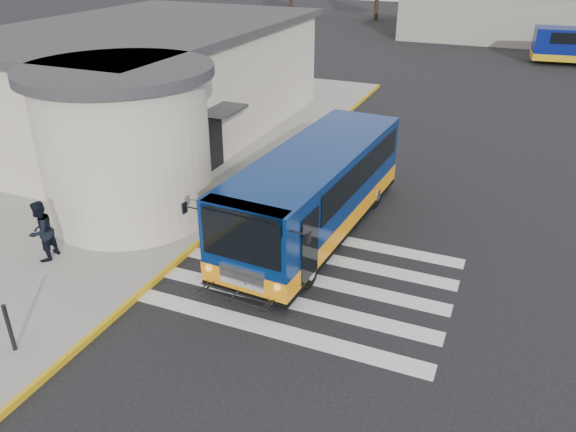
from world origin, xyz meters
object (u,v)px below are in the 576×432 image
at_px(transit_bus, 315,195).
at_px(bollard, 9,328).
at_px(pedestrian_b, 41,231).
at_px(pedestrian_a, 125,210).

height_order(transit_bus, bollard, transit_bus).
bearing_deg(pedestrian_b, pedestrian_a, 138.85).
height_order(pedestrian_a, pedestrian_b, pedestrian_a).
bearing_deg(transit_bus, pedestrian_b, -139.66).
bearing_deg(transit_bus, bollard, -113.37).
bearing_deg(bollard, transit_bus, 62.96).
xyz_separation_m(transit_bus, bollard, (-4.09, -8.02, -0.54)).
xyz_separation_m(pedestrian_b, bollard, (2.25, -3.29, -0.29)).
xyz_separation_m(transit_bus, pedestrian_a, (-5.01, -2.73, -0.23)).
distance_m(transit_bus, pedestrian_a, 5.71).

